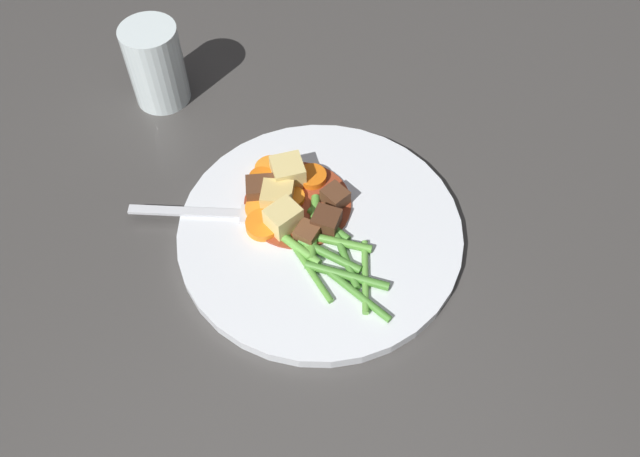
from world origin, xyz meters
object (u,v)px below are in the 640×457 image
Objects in this scene: carrot_slice_4 at (312,177)px; carrot_slice_5 at (262,179)px; potato_chunk_1 at (277,197)px; potato_chunk_2 at (283,219)px; meat_chunk_2 at (326,221)px; water_glass at (156,65)px; meat_chunk_3 at (335,197)px; dinner_plate at (320,232)px; carrot_slice_0 at (261,210)px; meat_chunk_0 at (261,190)px; fork at (220,213)px; meat_chunk_1 at (307,233)px; carrot_slice_3 at (292,198)px; carrot_slice_2 at (263,225)px; carrot_slice_1 at (272,171)px; potato_chunk_0 at (288,173)px.

carrot_slice_4 is 1.20× the size of carrot_slice_5.
potato_chunk_2 reaches higher than potato_chunk_1.
water_glass is at bearing 28.77° from meat_chunk_2.
meat_chunk_3 is at bearing -74.65° from potato_chunk_2.
carrot_slice_0 reaches higher than dinner_plate.
carrot_slice_0 is 0.02m from potato_chunk_1.
meat_chunk_0 is (0.06, 0.05, 0.02)m from dinner_plate.
carrot_slice_0 is at bearing -101.75° from fork.
meat_chunk_1 is at bearing -155.94° from water_glass.
carrot_slice_2 is at bearing 125.42° from carrot_slice_3.
carrot_slice_2 is at bearing 169.50° from carrot_slice_5.
carrot_slice_2 is at bearing 160.56° from carrot_slice_1.
carrot_slice_0 is 0.03m from carrot_slice_3.
fork is at bearing 107.06° from potato_chunk_0.
dinner_plate is 0.04m from potato_chunk_2.
carrot_slice_2 is 0.02m from potato_chunk_2.
carrot_slice_2 is (-0.02, 0.00, 0.00)m from carrot_slice_0.
carrot_slice_3 is at bearing -91.78° from fork.
carrot_slice_1 is 1.47× the size of meat_chunk_3.
carrot_slice_0 is 0.06m from meat_chunk_1.
carrot_slice_0 is 0.05m from potato_chunk_0.
potato_chunk_2 is at bearing -171.49° from carrot_slice_5.
carrot_slice_2 is 1.41× the size of carrot_slice_5.
meat_chunk_3 reaches higher than carrot_slice_4.
potato_chunk_2 is (-0.06, 0.02, 0.00)m from potato_chunk_0.
meat_chunk_0 is at bearing -11.77° from carrot_slice_0.
potato_chunk_0 is at bearing -36.30° from carrot_slice_2.
fork is (-0.03, 0.05, -0.00)m from carrot_slice_5.
meat_chunk_0 reaches higher than carrot_slice_1.
potato_chunk_0 is 1.25× the size of meat_chunk_2.
potato_chunk_0 is 0.21m from water_glass.
dinner_plate is at bearing -107.51° from potato_chunk_2.
fork is at bearing -170.47° from water_glass.
dinner_plate is 0.09m from carrot_slice_5.
carrot_slice_1 is at bearing 46.28° from potato_chunk_0.
carrot_slice_0 and carrot_slice_2 have the same top height.
meat_chunk_0 is at bearing 96.28° from carrot_slice_4.
meat_chunk_2 is (-0.06, -0.05, -0.00)m from meat_chunk_0.
meat_chunk_2 is (0.01, -0.02, 0.00)m from meat_chunk_1.
carrot_slice_2 is 1.17× the size of carrot_slice_4.
carrot_slice_2 is at bearing 74.84° from potato_chunk_2.
water_glass is (0.21, 0.08, 0.03)m from carrot_slice_0.
meat_chunk_0 reaches higher than carrot_slice_4.
carrot_slice_2 is at bearing -125.07° from fork.
fork is at bearing 54.93° from carrot_slice_2.
meat_chunk_2 is 0.11m from fork.
dinner_plate is 0.04m from meat_chunk_3.
meat_chunk_3 reaches higher than carrot_slice_0.
meat_chunk_3 is at bearing -124.48° from carrot_slice_5.
fork is (0.05, 0.08, -0.01)m from meat_chunk_1.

